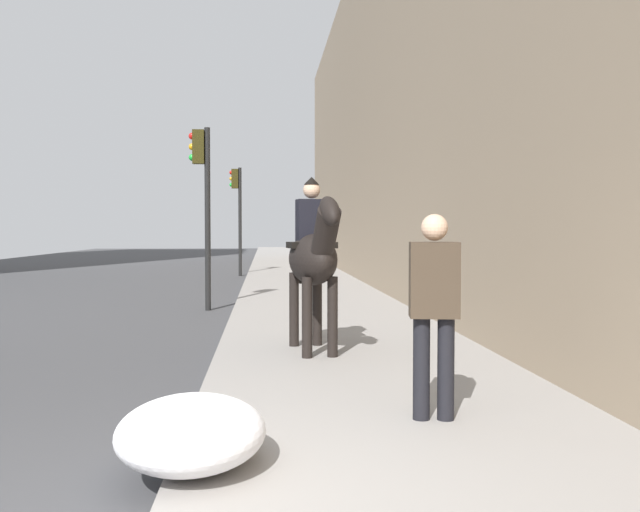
{
  "coord_description": "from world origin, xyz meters",
  "views": [
    {
      "loc": [
        -3.78,
        -0.65,
        1.69
      ],
      "look_at": [
        4.0,
        -1.25,
        1.4
      ],
      "focal_mm": 39.6,
      "sensor_mm": 36.0,
      "label": 1
    }
  ],
  "objects_px": {
    "traffic_light_near_curb": "(203,188)",
    "traffic_light_far_curb": "(238,204)",
    "pedestrian_greeting": "(434,302)",
    "mounted_horse_near": "(314,256)"
  },
  "relations": [
    {
      "from": "traffic_light_near_curb",
      "to": "traffic_light_far_curb",
      "type": "xyz_separation_m",
      "value": [
        10.95,
        -0.28,
        0.08
      ]
    },
    {
      "from": "pedestrian_greeting",
      "to": "traffic_light_far_curb",
      "type": "relative_size",
      "value": 0.43
    },
    {
      "from": "traffic_light_near_curb",
      "to": "mounted_horse_near",
      "type": "bearing_deg",
      "value": -161.98
    },
    {
      "from": "mounted_horse_near",
      "to": "traffic_light_far_curb",
      "type": "height_order",
      "value": "traffic_light_far_curb"
    },
    {
      "from": "pedestrian_greeting",
      "to": "traffic_light_near_curb",
      "type": "distance_m",
      "value": 9.61
    },
    {
      "from": "mounted_horse_near",
      "to": "pedestrian_greeting",
      "type": "bearing_deg",
      "value": 5.31
    },
    {
      "from": "traffic_light_near_curb",
      "to": "traffic_light_far_curb",
      "type": "bearing_deg",
      "value": -1.47
    },
    {
      "from": "traffic_light_far_curb",
      "to": "traffic_light_near_curb",
      "type": "bearing_deg",
      "value": 178.53
    },
    {
      "from": "mounted_horse_near",
      "to": "traffic_light_near_curb",
      "type": "height_order",
      "value": "traffic_light_near_curb"
    },
    {
      "from": "mounted_horse_near",
      "to": "pedestrian_greeting",
      "type": "xyz_separation_m",
      "value": [
        -3.28,
        -0.77,
        -0.26
      ]
    }
  ]
}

